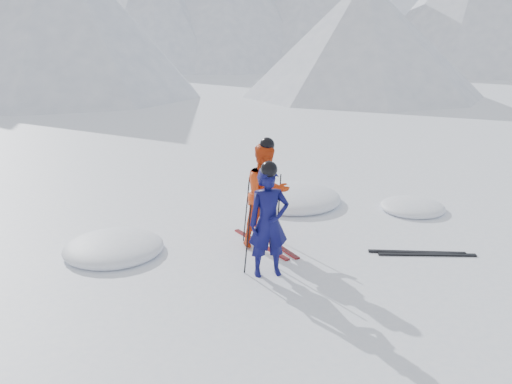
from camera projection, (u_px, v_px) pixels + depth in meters
name	position (u px, v px, depth m)	size (l,w,h in m)	color
ground	(365.00, 246.00, 9.87)	(160.00, 160.00, 0.00)	white
skier_blue	(269.00, 223.00, 8.50)	(0.65, 0.42, 1.77)	#0C0C48
skier_red	(267.00, 195.00, 9.69)	(0.91, 0.71, 1.88)	red
pole_blue_left	(248.00, 239.00, 8.62)	(0.02, 0.02, 1.18)	black
pole_blue_right	(277.00, 233.00, 8.89)	(0.02, 0.02, 1.18)	black
pole_red_left	(246.00, 209.00, 9.91)	(0.02, 0.02, 1.25)	black
pole_red_right	(279.00, 207.00, 10.02)	(0.02, 0.02, 1.25)	black
ski_worn_left	(260.00, 244.00, 9.92)	(0.09, 1.70, 0.03)	black
ski_worn_right	(273.00, 242.00, 10.01)	(0.09, 1.70, 0.03)	black
ski_loose_a	(417.00, 252.00, 9.56)	(0.09, 1.70, 0.03)	black
ski_loose_b	(427.00, 255.00, 9.46)	(0.09, 1.70, 0.03)	black
snow_lumps	(266.00, 216.00, 11.44)	(7.94, 3.42, 0.48)	white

